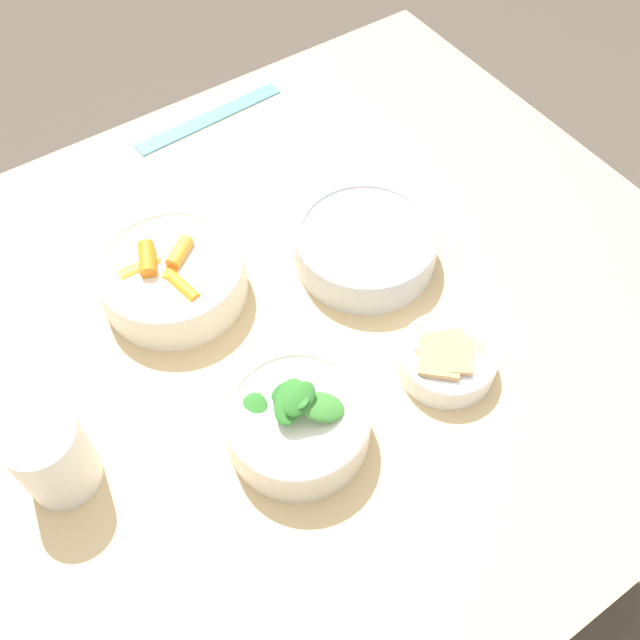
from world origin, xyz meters
TOP-DOWN VIEW (x-y plane):
  - ground_plane at (0.00, 0.00)m, footprint 10.00×10.00m
  - dining_table at (0.00, 0.00)m, footprint 1.09×0.92m
  - bowl_carrots at (-0.09, 0.12)m, footprint 0.19×0.19m
  - bowl_greens at (-0.07, -0.14)m, footprint 0.16×0.16m
  - bowl_beans_hotdog at (0.14, 0.03)m, footprint 0.19×0.19m
  - bowl_cookies at (0.12, -0.16)m, footprint 0.12×0.12m
  - ruler at (0.11, 0.40)m, footprint 0.25×0.04m
  - cup at (-0.31, -0.04)m, footprint 0.08×0.08m

SIDE VIEW (x-z plane):
  - ground_plane at x=0.00m, z-range 0.00..0.00m
  - dining_table at x=0.00m, z-range 0.26..1.03m
  - ruler at x=0.11m, z-range 0.76..0.77m
  - bowl_cookies at x=0.12m, z-range 0.76..0.81m
  - bowl_beans_hotdog at x=0.14m, z-range 0.76..0.82m
  - bowl_carrots at x=-0.09m, z-range 0.76..0.83m
  - bowl_greens at x=-0.07m, z-range 0.75..0.85m
  - cup at x=-0.31m, z-range 0.76..0.87m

